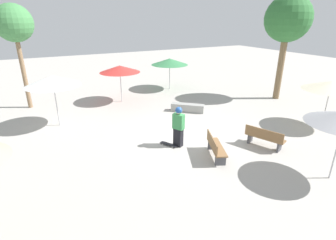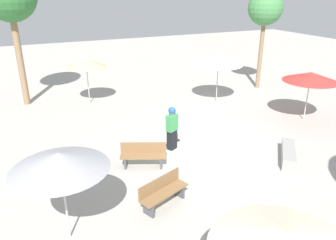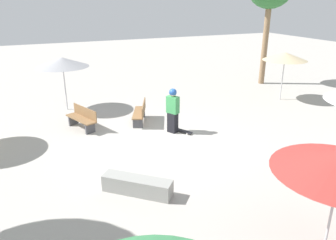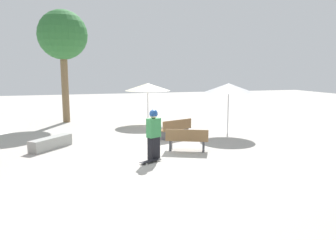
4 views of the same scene
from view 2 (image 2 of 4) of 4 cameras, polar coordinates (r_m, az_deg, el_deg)
name	(u,v)px [view 2 (image 2 of 4)]	position (r m, az deg, el deg)	size (l,w,h in m)	color
ground_plane	(198,155)	(12.50, 5.25, -6.08)	(60.00, 60.00, 0.00)	#ADA8A0
skater_main	(172,127)	(12.53, 0.70, -1.19)	(0.44, 0.52, 1.73)	black
skateboard	(173,143)	(13.26, 0.80, -3.97)	(0.55, 0.80, 0.07)	black
concrete_ledge	(288,154)	(12.79, 20.21, -5.64)	(1.69, 1.59, 0.45)	gray
bench_near	(163,192)	(9.65, -0.89, -12.41)	(0.99, 1.65, 0.85)	#47474C
bench_far	(143,155)	(11.57, -4.33, -6.12)	(1.05, 1.64, 0.85)	#47474C
shade_umbrella_white	(218,60)	(17.83, 8.78, 10.22)	(2.58, 2.58, 2.52)	#B7B7BC
shade_umbrella_grey	(59,161)	(7.96, -18.39, -6.79)	(2.30, 2.30, 2.41)	#B7B7BC
shade_umbrella_red	(311,77)	(16.42, 23.60, 6.92)	(2.50, 2.50, 2.31)	#B7B7BC
shade_umbrella_tan	(86,63)	(17.87, -14.06, 9.53)	(2.14, 2.14, 2.38)	#B7B7BC
palm_tree_far_back	(265,9)	(20.77, 16.57, 18.00)	(2.01, 2.01, 5.78)	#896B4C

